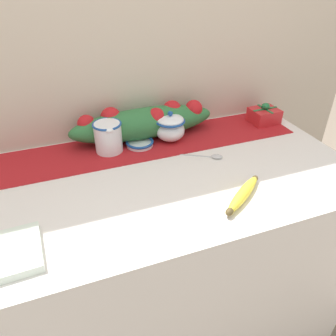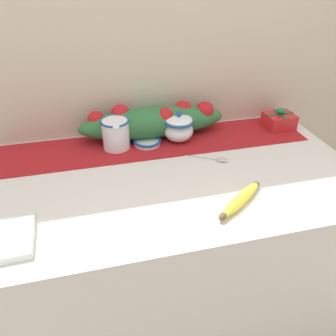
{
  "view_description": "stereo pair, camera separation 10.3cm",
  "coord_description": "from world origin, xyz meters",
  "px_view_note": "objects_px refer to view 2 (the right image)",
  "views": [
    {
      "loc": [
        -0.32,
        -0.85,
        1.51
      ],
      "look_at": [
        -0.02,
        -0.04,
        0.95
      ],
      "focal_mm": 35.0,
      "sensor_mm": 36.0,
      "label": 1
    },
    {
      "loc": [
        -0.22,
        -0.88,
        1.51
      ],
      "look_at": [
        -0.02,
        -0.04,
        0.95
      ],
      "focal_mm": 35.0,
      "sensor_mm": 36.0,
      "label": 2
    }
  ],
  "objects_px": {
    "cream_pitcher": "(116,133)",
    "sugar_bowl": "(179,128)",
    "spoon": "(219,159)",
    "small_dish": "(147,142)",
    "napkin_stack": "(0,240)",
    "banana": "(240,200)",
    "gift_box": "(279,120)"
  },
  "relations": [
    {
      "from": "gift_box",
      "to": "napkin_stack",
      "type": "bearing_deg",
      "value": -157.08
    },
    {
      "from": "banana",
      "to": "spoon",
      "type": "height_order",
      "value": "banana"
    },
    {
      "from": "napkin_stack",
      "to": "banana",
      "type": "bearing_deg",
      "value": -0.11
    },
    {
      "from": "banana",
      "to": "sugar_bowl",
      "type": "bearing_deg",
      "value": 99.56
    },
    {
      "from": "small_dish",
      "to": "spoon",
      "type": "distance_m",
      "value": 0.29
    },
    {
      "from": "banana",
      "to": "cream_pitcher",
      "type": "bearing_deg",
      "value": 126.44
    },
    {
      "from": "cream_pitcher",
      "to": "spoon",
      "type": "bearing_deg",
      "value": -27.53
    },
    {
      "from": "sugar_bowl",
      "to": "napkin_stack",
      "type": "bearing_deg",
      "value": -144.14
    },
    {
      "from": "cream_pitcher",
      "to": "gift_box",
      "type": "height_order",
      "value": "cream_pitcher"
    },
    {
      "from": "cream_pitcher",
      "to": "sugar_bowl",
      "type": "height_order",
      "value": "sugar_bowl"
    },
    {
      "from": "gift_box",
      "to": "small_dish",
      "type": "bearing_deg",
      "value": -178.67
    },
    {
      "from": "cream_pitcher",
      "to": "sugar_bowl",
      "type": "relative_size",
      "value": 1.02
    },
    {
      "from": "small_dish",
      "to": "gift_box",
      "type": "height_order",
      "value": "gift_box"
    },
    {
      "from": "spoon",
      "to": "napkin_stack",
      "type": "height_order",
      "value": "napkin_stack"
    },
    {
      "from": "sugar_bowl",
      "to": "cream_pitcher",
      "type": "bearing_deg",
      "value": 179.66
    },
    {
      "from": "small_dish",
      "to": "napkin_stack",
      "type": "height_order",
      "value": "same"
    },
    {
      "from": "sugar_bowl",
      "to": "gift_box",
      "type": "xyz_separation_m",
      "value": [
        0.44,
        0.01,
        -0.02
      ]
    },
    {
      "from": "sugar_bowl",
      "to": "napkin_stack",
      "type": "xyz_separation_m",
      "value": [
        -0.58,
        -0.42,
        -0.05
      ]
    },
    {
      "from": "small_dish",
      "to": "napkin_stack",
      "type": "distance_m",
      "value": 0.62
    },
    {
      "from": "sugar_bowl",
      "to": "spoon",
      "type": "bearing_deg",
      "value": -60.04
    },
    {
      "from": "small_dish",
      "to": "spoon",
      "type": "height_order",
      "value": "small_dish"
    },
    {
      "from": "cream_pitcher",
      "to": "small_dish",
      "type": "xyz_separation_m",
      "value": [
        0.12,
        -0.0,
        -0.05
      ]
    },
    {
      "from": "cream_pitcher",
      "to": "banana",
      "type": "xyz_separation_m",
      "value": [
        0.31,
        -0.42,
        -0.05
      ]
    },
    {
      "from": "spoon",
      "to": "napkin_stack",
      "type": "bearing_deg",
      "value": -130.93
    },
    {
      "from": "cream_pitcher",
      "to": "napkin_stack",
      "type": "distance_m",
      "value": 0.55
    },
    {
      "from": "sugar_bowl",
      "to": "spoon",
      "type": "xyz_separation_m",
      "value": [
        0.1,
        -0.18,
        -0.05
      ]
    },
    {
      "from": "banana",
      "to": "gift_box",
      "type": "distance_m",
      "value": 0.57
    },
    {
      "from": "sugar_bowl",
      "to": "banana",
      "type": "xyz_separation_m",
      "value": [
        0.07,
        -0.42,
        -0.04
      ]
    },
    {
      "from": "napkin_stack",
      "to": "gift_box",
      "type": "height_order",
      "value": "gift_box"
    },
    {
      "from": "small_dish",
      "to": "cream_pitcher",
      "type": "bearing_deg",
      "value": 178.28
    },
    {
      "from": "banana",
      "to": "napkin_stack",
      "type": "distance_m",
      "value": 0.65
    },
    {
      "from": "cream_pitcher",
      "to": "sugar_bowl",
      "type": "xyz_separation_m",
      "value": [
        0.24,
        -0.0,
        -0.01
      ]
    }
  ]
}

